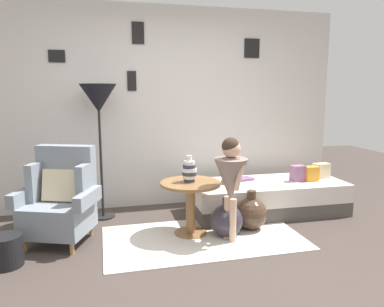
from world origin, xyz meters
The scene contains 16 objects.
ground_plane centered at (0.00, 0.00, 0.00)m, with size 12.00×12.00×0.00m, color #423833.
gallery_wall centered at (0.00, 1.95, 1.30)m, with size 4.80×0.12×2.60m.
rug centered at (0.19, 0.62, 0.01)m, with size 2.05×1.12×0.01m, color silver.
armchair centered at (-1.23, 0.93, 0.44)m, with size 0.88×0.78×0.97m.
daybed centered at (1.20, 1.23, 0.20)m, with size 1.91×0.83×0.40m.
pillow_head centered at (1.97, 1.26, 0.50)m, with size 0.20×0.12×0.19m, color beige.
pillow_mid centered at (1.75, 1.15, 0.49)m, with size 0.17×0.12×0.18m, color orange.
pillow_back centered at (1.58, 1.18, 0.50)m, with size 0.16×0.12×0.20m, color gray.
side_table centered at (0.09, 0.77, 0.42)m, with size 0.64×0.64×0.58m.
vase_striped centered at (0.08, 0.79, 0.69)m, with size 0.16×0.16×0.28m.
floor_lamp centered at (-0.82, 1.56, 1.39)m, with size 0.43×0.43×1.61m.
person_child centered at (0.44, 0.50, 0.68)m, with size 0.34×0.34×1.07m.
book_on_daybed centered at (0.94, 1.38, 0.42)m, with size 0.22×0.16×0.03m, color #7D5380.
demijohn_near centered at (0.44, 0.62, 0.18)m, with size 0.35×0.35×0.43m.
demijohn_far centered at (0.78, 0.75, 0.18)m, with size 0.36×0.36×0.44m.
magazine_basket centered at (-1.66, 0.45, 0.14)m, with size 0.28×0.28×0.28m, color black.
Camera 1 is at (-0.81, -2.88, 1.53)m, focal length 34.37 mm.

